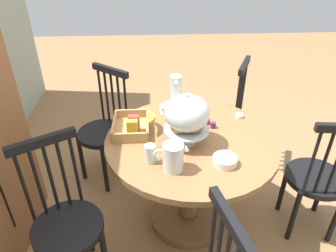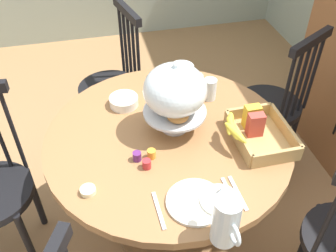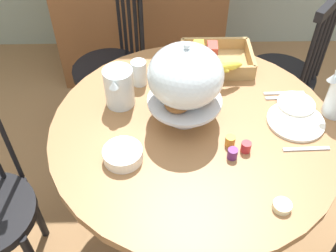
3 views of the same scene
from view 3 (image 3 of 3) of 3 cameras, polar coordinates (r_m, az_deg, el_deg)
name	(u,v)px [view 3 (image 3 of 3)]	position (r m, az deg, el deg)	size (l,w,h in m)	color
ground_plane	(179,242)	(2.03, 1.63, -16.72)	(10.00, 10.00, 0.00)	#997047
dining_table	(191,164)	(1.66, 3.48, -5.67)	(1.10, 1.10, 0.74)	olive
windsor_chair_far_side	(283,78)	(2.26, 16.60, 6.80)	(0.47, 0.47, 0.97)	black
windsor_chair_host_seat	(112,69)	(2.25, -8.28, 8.30)	(0.45, 0.45, 0.97)	black
pastry_stand_with_dome	(185,78)	(1.38, 2.59, 7.03)	(0.28, 0.28, 0.34)	silver
milk_pitcher	(119,88)	(1.54, -7.18, 5.51)	(0.12, 0.20, 0.16)	silver
cereal_basket	(215,60)	(1.75, 6.89, 9.65)	(0.32, 0.30, 0.12)	tan
china_plate_large	(296,121)	(1.57, 18.28, 0.69)	(0.22, 0.22, 0.01)	white
china_plate_small	(296,104)	(1.63, 18.35, 3.13)	(0.15, 0.15, 0.01)	white
cereal_bowl	(123,155)	(1.36, -6.67, -4.20)	(0.14, 0.14, 0.04)	white
drinking_glass	(139,73)	(1.64, -4.29, 7.84)	(0.06, 0.06, 0.11)	silver
butter_dish	(282,206)	(1.29, 16.46, -11.24)	(0.06, 0.06, 0.02)	beige
jam_jar_strawberry	(246,147)	(1.41, 11.42, -3.04)	(0.04, 0.04, 0.04)	#B7282D
jam_jar_apricot	(230,141)	(1.42, 9.14, -2.18)	(0.04, 0.04, 0.04)	orange
jam_jar_grape	(232,154)	(1.38, 9.47, -4.03)	(0.04, 0.04, 0.04)	#5B2366
table_knife	(286,98)	(1.67, 16.97, 4.00)	(0.17, 0.01, 0.01)	silver
dinner_fork	(284,93)	(1.69, 16.72, 4.67)	(0.17, 0.01, 0.01)	silver
soup_spoon	(306,149)	(1.48, 19.70, -3.19)	(0.17, 0.01, 0.01)	silver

